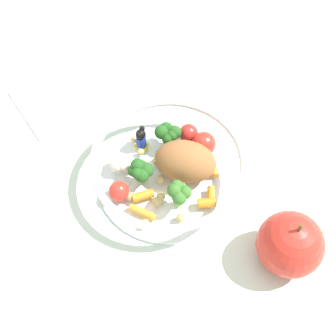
{
  "coord_description": "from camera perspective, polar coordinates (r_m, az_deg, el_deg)",
  "views": [
    {
      "loc": [
        -0.25,
        -0.19,
        0.5
      ],
      "look_at": [
        -0.01,
        -0.01,
        0.03
      ],
      "focal_mm": 45.35,
      "sensor_mm": 36.0,
      "label": 1
    }
  ],
  "objects": [
    {
      "name": "ground_plane",
      "position": [
        0.59,
        -0.59,
        -0.48
      ],
      "size": [
        2.4,
        2.4,
        0.0
      ],
      "primitive_type": "plane",
      "color": "silver"
    },
    {
      "name": "loose_apple",
      "position": [
        0.52,
        16.06,
        -9.82
      ],
      "size": [
        0.08,
        0.08,
        0.09
      ],
      "color": "red",
      "rests_on": "ground_plane"
    },
    {
      "name": "folded_napkin",
      "position": [
        0.69,
        -14.98,
        8.74
      ],
      "size": [
        0.14,
        0.15,
        0.01
      ],
      "primitive_type": "cube",
      "rotation": [
        0.0,
        0.0,
        -0.34
      ],
      "color": "white",
      "rests_on": "ground_plane"
    },
    {
      "name": "food_container",
      "position": [
        0.56,
        0.26,
        0.31
      ],
      "size": [
        0.2,
        0.2,
        0.06
      ],
      "color": "white",
      "rests_on": "ground_plane"
    }
  ]
}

